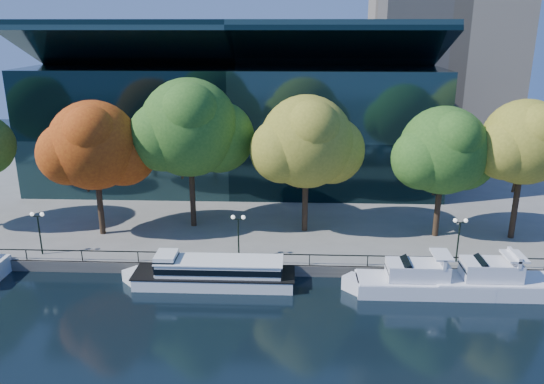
{
  "coord_description": "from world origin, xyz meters",
  "views": [
    {
      "loc": [
        3.54,
        -38.71,
        20.94
      ],
      "look_at": [
        1.55,
        8.0,
        6.08
      ],
      "focal_mm": 35.0,
      "sensor_mm": 36.0,
      "label": 1
    }
  ],
  "objects_px": {
    "cruiser_near": "(417,280)",
    "tree_5": "(526,144)",
    "lamp_1": "(238,226)",
    "lamp_2": "(459,230)",
    "cruiser_far": "(490,281)",
    "tree_3": "(308,144)",
    "tree_1": "(96,147)",
    "tour_boat": "(210,272)",
    "tree_4": "(445,152)",
    "tree_2": "(191,130)",
    "lamp_0": "(38,223)"
  },
  "relations": [
    {
      "from": "cruiser_near",
      "to": "tree_2",
      "type": "xyz_separation_m",
      "value": [
        -20.2,
        11.6,
        9.98
      ]
    },
    {
      "from": "lamp_0",
      "to": "lamp_2",
      "type": "distance_m",
      "value": 37.09
    },
    {
      "from": "cruiser_near",
      "to": "lamp_0",
      "type": "distance_m",
      "value": 33.2
    },
    {
      "from": "cruiser_far",
      "to": "tree_4",
      "type": "distance_m",
      "value": 13.0
    },
    {
      "from": "tree_4",
      "to": "tree_3",
      "type": "bearing_deg",
      "value": 176.37
    },
    {
      "from": "tree_3",
      "to": "lamp_0",
      "type": "bearing_deg",
      "value": -164.27
    },
    {
      "from": "lamp_2",
      "to": "lamp_0",
      "type": "bearing_deg",
      "value": 180.0
    },
    {
      "from": "cruiser_near",
      "to": "tree_1",
      "type": "distance_m",
      "value": 31.51
    },
    {
      "from": "cruiser_far",
      "to": "tree_3",
      "type": "relative_size",
      "value": 0.82
    },
    {
      "from": "tree_4",
      "to": "tree_5",
      "type": "relative_size",
      "value": 0.95
    },
    {
      "from": "tree_5",
      "to": "lamp_2",
      "type": "bearing_deg",
      "value": -141.09
    },
    {
      "from": "cruiser_near",
      "to": "tree_5",
      "type": "xyz_separation_m",
      "value": [
        11.36,
        9.7,
        9.27
      ]
    },
    {
      "from": "tree_2",
      "to": "lamp_2",
      "type": "bearing_deg",
      "value": -17.34
    },
    {
      "from": "cruiser_near",
      "to": "tree_4",
      "type": "relative_size",
      "value": 0.93
    },
    {
      "from": "cruiser_far",
      "to": "tree_3",
      "type": "distance_m",
      "value": 20.11
    },
    {
      "from": "tour_boat",
      "to": "tree_2",
      "type": "distance_m",
      "value": 15.09
    },
    {
      "from": "tree_3",
      "to": "lamp_1",
      "type": "height_order",
      "value": "tree_3"
    },
    {
      "from": "lamp_1",
      "to": "tree_2",
      "type": "bearing_deg",
      "value": 124.63
    },
    {
      "from": "tour_boat",
      "to": "tree_3",
      "type": "distance_m",
      "value": 15.72
    },
    {
      "from": "cruiser_far",
      "to": "tree_5",
      "type": "bearing_deg",
      "value": 60.15
    },
    {
      "from": "tree_4",
      "to": "cruiser_far",
      "type": "bearing_deg",
      "value": -80.12
    },
    {
      "from": "lamp_2",
      "to": "lamp_1",
      "type": "bearing_deg",
      "value": 180.0
    },
    {
      "from": "cruiser_far",
      "to": "tree_5",
      "type": "height_order",
      "value": "tree_5"
    },
    {
      "from": "cruiser_far",
      "to": "tree_3",
      "type": "height_order",
      "value": "tree_3"
    },
    {
      "from": "tree_5",
      "to": "lamp_1",
      "type": "relative_size",
      "value": 3.34
    },
    {
      "from": "cruiser_near",
      "to": "lamp_0",
      "type": "xyz_separation_m",
      "value": [
        -32.84,
        3.96,
        2.91
      ]
    },
    {
      "from": "lamp_2",
      "to": "tree_5",
      "type": "bearing_deg",
      "value": 38.91
    },
    {
      "from": "cruiser_near",
      "to": "lamp_1",
      "type": "relative_size",
      "value": 2.96
    },
    {
      "from": "tree_1",
      "to": "tree_5",
      "type": "relative_size",
      "value": 0.98
    },
    {
      "from": "cruiser_near",
      "to": "cruiser_far",
      "type": "xyz_separation_m",
      "value": [
        5.81,
        0.03,
        0.09
      ]
    },
    {
      "from": "tree_1",
      "to": "tree_2",
      "type": "bearing_deg",
      "value": 16.31
    },
    {
      "from": "tree_1",
      "to": "tree_4",
      "type": "relative_size",
      "value": 1.04
    },
    {
      "from": "cruiser_near",
      "to": "lamp_1",
      "type": "height_order",
      "value": "lamp_1"
    },
    {
      "from": "lamp_1",
      "to": "lamp_2",
      "type": "distance_m",
      "value": 19.18
    },
    {
      "from": "tree_4",
      "to": "tree_5",
      "type": "distance_m",
      "value": 7.33
    },
    {
      "from": "tree_1",
      "to": "tree_4",
      "type": "bearing_deg",
      "value": 1.52
    },
    {
      "from": "tree_1",
      "to": "tree_5",
      "type": "xyz_separation_m",
      "value": [
        40.25,
        0.65,
        0.55
      ]
    },
    {
      "from": "tree_4",
      "to": "lamp_0",
      "type": "xyz_separation_m",
      "value": [
        -36.93,
        -5.97,
        -5.44
      ]
    },
    {
      "from": "tour_boat",
      "to": "lamp_2",
      "type": "distance_m",
      "value": 21.7
    },
    {
      "from": "cruiser_far",
      "to": "tour_boat",
      "type": "bearing_deg",
      "value": 178.49
    },
    {
      "from": "tour_boat",
      "to": "tree_3",
      "type": "height_order",
      "value": "tree_3"
    },
    {
      "from": "cruiser_far",
      "to": "tree_2",
      "type": "xyz_separation_m",
      "value": [
        -26.01,
        11.57,
        9.89
      ]
    },
    {
      "from": "tree_2",
      "to": "lamp_0",
      "type": "height_order",
      "value": "tree_2"
    },
    {
      "from": "cruiser_near",
      "to": "tree_2",
      "type": "relative_size",
      "value": 0.79
    },
    {
      "from": "lamp_1",
      "to": "cruiser_far",
      "type": "bearing_deg",
      "value": -10.73
    },
    {
      "from": "tour_boat",
      "to": "lamp_2",
      "type": "xyz_separation_m",
      "value": [
        21.26,
        3.33,
        2.8
      ]
    },
    {
      "from": "tour_boat",
      "to": "cruiser_far",
      "type": "height_order",
      "value": "cruiser_far"
    },
    {
      "from": "tour_boat",
      "to": "tree_4",
      "type": "height_order",
      "value": "tree_4"
    },
    {
      "from": "lamp_0",
      "to": "lamp_2",
      "type": "height_order",
      "value": "same"
    },
    {
      "from": "cruiser_far",
      "to": "tree_1",
      "type": "distance_m",
      "value": 36.88
    }
  ]
}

